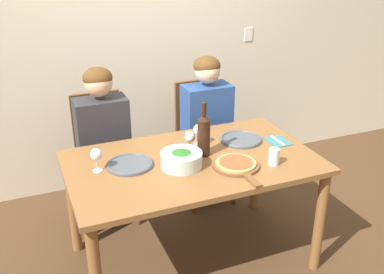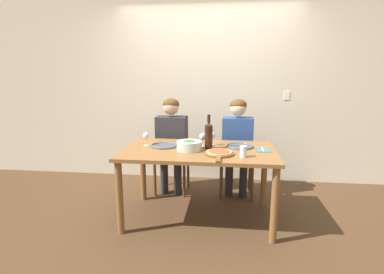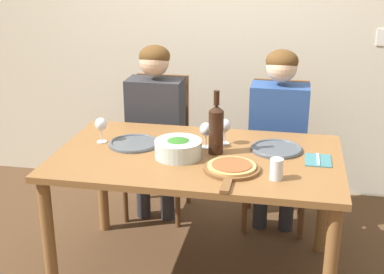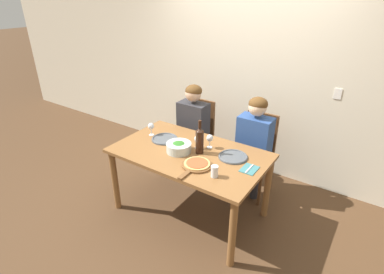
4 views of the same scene
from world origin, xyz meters
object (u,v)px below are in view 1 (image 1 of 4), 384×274
Objects in this scene: wine_glass_left at (96,156)px; wine_glass_right at (198,131)px; broccoli_bowl at (181,159)px; pizza_on_board at (236,165)px; chair_right at (202,137)px; dinner_plate_left at (130,164)px; fork_on_napkin at (278,141)px; wine_glass_centre at (190,138)px; chair_left at (102,154)px; water_tumbler at (274,157)px; person_man at (208,117)px; wine_bottle at (204,134)px; dinner_plate_right at (241,139)px; person_woman at (103,133)px.

wine_glass_left is 0.72m from wine_glass_right.
pizza_on_board is at bearing -24.06° from broccoli_bowl.
chair_right reaches higher than broccoli_bowl.
fork_on_napkin is (1.05, -0.04, -0.01)m from dinner_plate_left.
wine_glass_right is 1.00× the size of wine_glass_centre.
pizza_on_board is at bearing -57.34° from chair_left.
wine_glass_centre is (-0.10, -0.09, 0.00)m from wine_glass_right.
water_tumbler is (0.83, -0.33, 0.04)m from dinner_plate_left.
person_man reaches higher than wine_glass_left.
water_tumbler reaches higher than pizza_on_board.
wine_glass_right is at bearing 163.02° from fork_on_napkin.
dinner_plate_left is 1.95× the size of wine_glass_centre.
wine_bottle is 2.39× the size of wine_glass_right.
dinner_plate_right is 0.40m from pizza_on_board.
wine_glass_left is (-0.69, 0.04, -0.04)m from wine_bottle.
wine_glass_centre is (-0.07, 0.07, -0.04)m from wine_bottle.
wine_glass_centre is at bearing -51.87° from person_woman.
person_woman reaches higher than water_tumbler.
person_man is (0.84, -0.12, 0.22)m from chair_left.
wine_bottle is (0.52, -0.65, 0.17)m from person_woman.
person_man is 4.79× the size of broccoli_bowl.
fork_on_napkin is (1.08, -0.66, 0.02)m from person_woman.
wine_glass_right reaches higher than dinner_plate_right.
chair_right is (0.84, 0.00, 0.00)m from chair_left.
chair_left is 6.61× the size of wine_glass_right.
person_man is at bearing 77.06° from pizza_on_board.
wine_bottle reaches higher than fork_on_napkin.
wine_bottle reaches higher than chair_right.
wine_glass_centre is (0.45, -0.58, 0.13)m from person_woman.
broccoli_bowl is (-0.19, -0.10, -0.10)m from wine_bottle.
pizza_on_board is at bearing -121.96° from dinner_plate_right.
chair_left is 1.22m from pizza_on_board.
pizza_on_board is (-0.20, -1.00, 0.26)m from chair_right.
broccoli_bowl is 1.44× the size of fork_on_napkin.
broccoli_bowl reaches higher than dinner_plate_left.
wine_glass_right reaches higher than dinner_plate_left.
chair_left is 2.30× the size of pizza_on_board.
fork_on_napkin is at bearing -70.01° from person_man.
wine_glass_right is at bearing 171.10° from dinner_plate_right.
pizza_on_board is 0.41m from wine_glass_right.
person_man is 2.88× the size of pizza_on_board.
dinner_plate_right is 0.41m from wine_glass_centre.
pizza_on_board is (0.64, -1.00, 0.26)m from chair_left.
broccoli_bowl is (-0.51, -0.86, 0.29)m from chair_right.
wine_glass_left is 1.09m from water_tumbler.
wine_glass_left is (-1.01, -0.61, 0.13)m from person_man.
pizza_on_board is (0.31, -0.14, -0.03)m from broccoli_bowl.
wine_bottle is 0.46m from water_tumbler.
water_tumbler is (0.23, -0.06, 0.04)m from pizza_on_board.
fork_on_napkin is at bearing -0.82° from wine_bottle.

